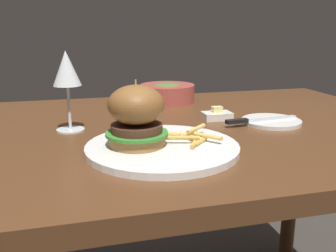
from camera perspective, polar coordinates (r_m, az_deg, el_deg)
dining_table at (r=0.99m, az=1.26°, el=-4.57°), size 1.36×0.89×0.74m
main_plate at (r=0.77m, az=-0.87°, el=-3.32°), size 0.32×0.32×0.01m
burger_sandwich at (r=0.75m, az=-4.83°, el=1.59°), size 0.13×0.13×0.13m
fries_pile at (r=0.79m, az=3.58°, el=-1.57°), size 0.12×0.11×0.02m
wine_glass at (r=0.92m, az=-15.19°, el=8.00°), size 0.07×0.07×0.19m
bread_plate at (r=1.03m, az=15.46°, el=0.69°), size 0.15×0.15×0.01m
table_knife at (r=1.00m, az=13.16°, el=0.93°), size 0.21×0.04×0.01m
butter_dish at (r=1.04m, az=7.45°, el=1.65°), size 0.08×0.05×0.04m
soup_bowl at (r=1.27m, az=-0.12°, el=5.12°), size 0.18×0.18×0.06m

